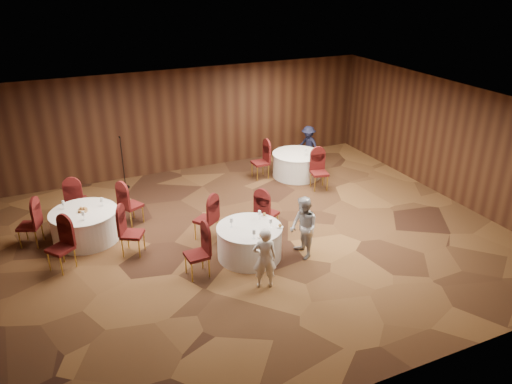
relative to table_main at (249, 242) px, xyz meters
name	(u,v)px	position (x,y,z in m)	size (l,w,h in m)	color
ground	(252,238)	(0.38, 0.73, -0.38)	(12.00, 12.00, 0.00)	black
room_shell	(252,162)	(0.38, 0.73, 1.59)	(12.00, 12.00, 12.00)	silver
table_main	(249,242)	(0.00, 0.00, 0.00)	(1.47, 1.47, 0.74)	silver
table_left	(85,225)	(-3.25, 2.32, 0.00)	(1.57, 1.57, 0.74)	silver
table_right	(297,164)	(3.24, 3.73, 0.00)	(1.53, 1.53, 0.74)	silver
chairs_main	(225,228)	(-0.35, 0.61, 0.12)	(2.79, 2.05, 1.00)	#3C0D0C
chairs_left	(86,221)	(-3.21, 2.25, 0.12)	(3.07, 3.06, 1.00)	#3C0D0C
chairs_right	(289,167)	(2.75, 3.33, 0.12)	(1.80, 2.04, 1.00)	#3C0D0C
tabletop_main	(261,223)	(0.24, -0.10, 0.46)	(1.08, 1.01, 0.22)	silver
tabletop_left	(83,208)	(-3.24, 2.31, 0.45)	(0.93, 0.84, 0.22)	silver
tabletop_right	(306,150)	(3.39, 3.48, 0.52)	(0.08, 0.08, 0.22)	silver
mic_stand	(124,173)	(-1.82, 5.02, 0.08)	(0.24, 0.24, 1.57)	black
woman_a	(265,258)	(-0.18, -1.18, 0.29)	(0.48, 0.32, 1.33)	silver
woman_b	(303,228)	(1.09, -0.48, 0.34)	(0.70, 0.54, 1.44)	#B4B3B9
man_c	(308,145)	(4.08, 4.54, 0.26)	(0.82, 0.47, 1.27)	black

